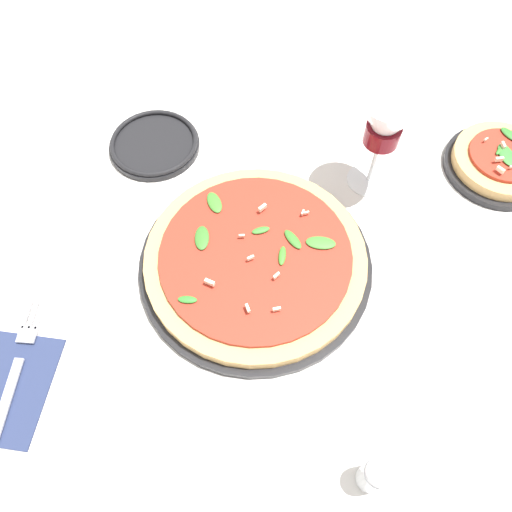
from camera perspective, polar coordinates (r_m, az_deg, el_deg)
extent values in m
plane|color=silver|center=(0.74, 1.37, -0.85)|extent=(6.00, 6.00, 0.00)
cylinder|color=black|center=(0.73, 0.00, -0.94)|extent=(0.34, 0.34, 0.01)
cylinder|color=tan|center=(0.72, 0.00, -0.36)|extent=(0.32, 0.32, 0.02)
cylinder|color=#A82D1E|center=(0.71, 0.00, 0.12)|extent=(0.28, 0.28, 0.01)
ellipsoid|color=#3E7A2B|center=(0.75, -4.71, 6.12)|extent=(0.04, 0.03, 0.01)
ellipsoid|color=#377029|center=(0.72, -6.14, 2.08)|extent=(0.04, 0.02, 0.01)
ellipsoid|color=#31832D|center=(0.67, -7.78, -4.96)|extent=(0.01, 0.03, 0.01)
ellipsoid|color=#397B2D|center=(0.72, 0.61, 2.96)|extent=(0.02, 0.03, 0.01)
ellipsoid|color=#3E802F|center=(0.72, 7.48, 1.51)|extent=(0.02, 0.04, 0.01)
ellipsoid|color=#387429|center=(0.72, 4.30, 1.92)|extent=(0.04, 0.03, 0.01)
ellipsoid|color=#3C8429|center=(0.70, 3.08, 0.04)|extent=(0.03, 0.01, 0.01)
cube|color=beige|center=(0.74, 5.43, 4.98)|extent=(0.01, 0.01, 0.00)
cube|color=beige|center=(0.68, -5.24, -3.02)|extent=(0.01, 0.01, 0.01)
cube|color=beige|center=(0.71, -1.58, 2.33)|extent=(0.00, 0.01, 0.00)
cube|color=beige|center=(0.74, 5.85, 4.94)|extent=(0.01, 0.01, 0.00)
cube|color=beige|center=(0.68, 2.41, -2.25)|extent=(0.01, 0.01, 0.01)
cube|color=beige|center=(0.74, 0.80, 5.54)|extent=(0.01, 0.01, 0.01)
cube|color=beige|center=(0.66, -0.89, -6.00)|extent=(0.01, 0.01, 0.01)
cube|color=beige|center=(0.69, -0.56, -0.21)|extent=(0.01, 0.01, 0.01)
cube|color=beige|center=(0.66, 2.45, -6.08)|extent=(0.01, 0.01, 0.01)
cylinder|color=black|center=(0.93, 25.93, 9.21)|extent=(0.18, 0.18, 0.01)
cylinder|color=tan|center=(0.92, 26.29, 9.79)|extent=(0.16, 0.16, 0.02)
cylinder|color=#A82D1E|center=(0.91, 26.59, 10.26)|extent=(0.11, 0.11, 0.01)
ellipsoid|color=#30722B|center=(0.94, 27.09, 12.26)|extent=(0.04, 0.03, 0.01)
ellipsoid|color=#36812C|center=(0.91, 26.21, 10.83)|extent=(0.03, 0.02, 0.01)
ellipsoid|color=#357A32|center=(0.90, 26.76, 10.29)|extent=(0.05, 0.03, 0.01)
cube|color=beige|center=(0.91, 26.46, 11.27)|extent=(0.01, 0.01, 0.01)
cube|color=beige|center=(0.91, 24.85, 12.01)|extent=(0.01, 0.01, 0.00)
cube|color=beige|center=(0.88, 26.09, 9.91)|extent=(0.01, 0.01, 0.01)
cube|color=beige|center=(0.88, 27.26, 9.07)|extent=(0.01, 0.01, 0.00)
cube|color=beige|center=(0.87, 26.20, 8.84)|extent=(0.01, 0.01, 0.01)
cylinder|color=white|center=(0.84, 12.77, 8.53)|extent=(0.07, 0.07, 0.00)
cylinder|color=white|center=(0.81, 13.37, 10.44)|extent=(0.01, 0.01, 0.08)
cone|color=white|center=(0.75, 14.72, 14.63)|extent=(0.10, 0.10, 0.09)
cylinder|color=maroon|center=(0.77, 14.30, 13.37)|extent=(0.05, 0.05, 0.03)
cube|color=navy|center=(0.73, -26.03, -13.38)|extent=(0.15, 0.11, 0.01)
cube|color=silver|center=(0.72, -26.96, -15.72)|extent=(0.14, 0.02, 0.00)
cube|color=silver|center=(0.75, -24.63, -8.18)|extent=(0.02, 0.02, 0.00)
cube|color=silver|center=(0.75, -23.39, -6.17)|extent=(0.04, 0.00, 0.00)
cube|color=silver|center=(0.76, -24.01, -6.10)|extent=(0.04, 0.00, 0.00)
cube|color=silver|center=(0.76, -24.62, -6.03)|extent=(0.04, 0.00, 0.00)
cylinder|color=black|center=(0.88, -11.45, 12.28)|extent=(0.15, 0.15, 0.01)
torus|color=black|center=(0.88, -11.54, 12.63)|extent=(0.15, 0.15, 0.01)
cylinder|color=silver|center=(0.63, 13.34, -23.30)|extent=(0.03, 0.03, 0.06)
cylinder|color=#B7B7BF|center=(0.60, 14.03, -22.89)|extent=(0.03, 0.03, 0.01)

